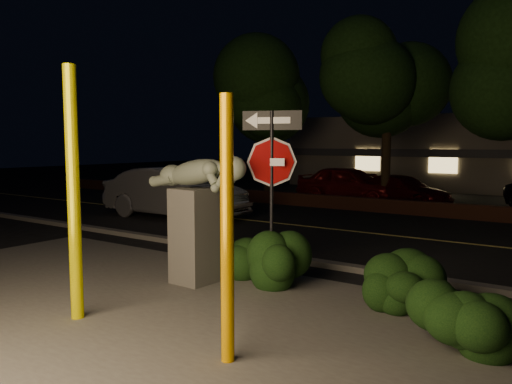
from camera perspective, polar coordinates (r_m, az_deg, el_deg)
ground at (r=16.88m, az=18.71°, el=-3.24°), size 90.00×90.00×0.00m
patio at (r=7.24m, az=-6.95°, el=-14.60°), size 14.00×6.00×0.02m
road at (r=14.06m, az=15.33°, el=-4.85°), size 80.00×8.00×0.01m
lane_marking at (r=14.05m, az=15.33°, el=-4.80°), size 80.00×0.12×0.00m
curb at (r=10.34m, az=7.69°, el=-8.14°), size 80.00×0.25×0.12m
brick_wall at (r=18.09m, az=19.88°, el=-1.90°), size 40.00×0.35×0.50m
parking_lot at (r=23.64m, az=23.40°, el=-0.93°), size 40.00×12.00×0.01m
building at (r=31.39m, az=26.42°, el=4.09°), size 22.00×10.20×4.00m
tree_far_a at (r=22.99m, az=1.36°, el=12.68°), size 4.60×4.60×7.43m
tree_far_b at (r=20.82m, az=14.92°, el=15.22°), size 5.20×5.20×8.41m
yellow_pole_left at (r=7.42m, az=-20.13°, el=-0.28°), size 0.18×0.18×3.58m
yellow_pole_right at (r=5.60m, az=-3.31°, el=-4.49°), size 0.15×0.15×3.05m
signpost at (r=8.59m, az=1.81°, el=3.39°), size 0.98×0.38×3.06m
sculpture at (r=8.86m, az=-6.91°, el=-1.52°), size 2.14×0.70×2.29m
hedge_center at (r=8.88m, az=0.68°, el=-7.33°), size 2.21×1.68×1.04m
hedge_right at (r=7.80m, az=17.74°, el=-9.45°), size 1.66×1.01×1.04m
hedge_far_right at (r=6.52m, az=21.07°, el=-12.93°), size 1.47×1.02×0.95m
silver_sedan at (r=16.96m, az=-9.29°, el=-0.09°), size 5.21×1.99×1.69m
parked_car_red at (r=21.81m, az=10.57°, el=0.94°), size 4.59×2.00×1.54m
parked_car_darkred at (r=20.81m, az=16.35°, el=0.14°), size 4.50×2.84×1.21m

